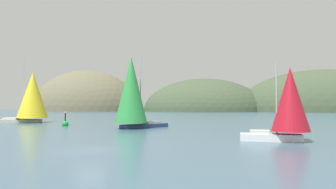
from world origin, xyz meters
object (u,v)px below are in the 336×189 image
(sailboat_green_sail, at_px, (132,91))
(channel_buoy, at_px, (65,124))
(sailboat_crimson_sail, at_px, (288,102))
(sailboat_yellow_sail, at_px, (32,96))

(sailboat_green_sail, xyz_separation_m, channel_buoy, (-12.30, 3.72, -5.21))
(sailboat_crimson_sail, bearing_deg, sailboat_green_sail, 144.04)
(sailboat_yellow_sail, bearing_deg, channel_buoy, -37.47)
(sailboat_green_sail, height_order, channel_buoy, sailboat_green_sail)
(sailboat_yellow_sail, bearing_deg, sailboat_crimson_sail, -31.56)
(sailboat_yellow_sail, xyz_separation_m, sailboat_green_sail, (23.26, -12.12, 0.37))
(sailboat_crimson_sail, distance_m, sailboat_green_sail, 24.15)
(sailboat_yellow_sail, relative_size, sailboat_green_sail, 1.08)
(sailboat_crimson_sail, relative_size, sailboat_green_sail, 0.71)
(sailboat_crimson_sail, height_order, sailboat_green_sail, sailboat_green_sail)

